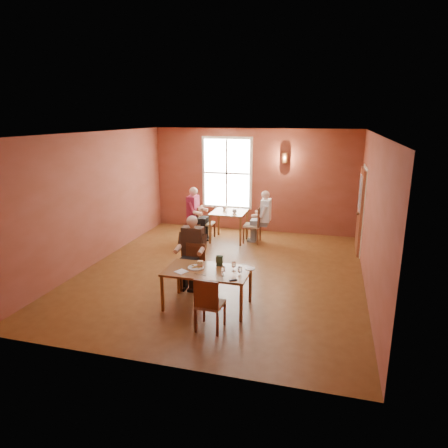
% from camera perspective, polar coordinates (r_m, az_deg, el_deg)
% --- Properties ---
extents(ground, '(6.00, 7.00, 0.01)m').
position_cam_1_polar(ground, '(8.88, -0.34, -6.88)').
color(ground, brown).
rests_on(ground, ground).
extents(wall_back, '(6.00, 0.04, 3.00)m').
position_cam_1_polar(wall_back, '(11.78, 4.24, 6.19)').
color(wall_back, brown).
rests_on(wall_back, ground).
extents(wall_front, '(6.00, 0.04, 3.00)m').
position_cam_1_polar(wall_front, '(5.28, -10.66, -5.47)').
color(wall_front, brown).
rests_on(wall_front, ground).
extents(wall_left, '(0.04, 7.00, 3.00)m').
position_cam_1_polar(wall_left, '(9.66, -17.80, 3.50)').
color(wall_left, brown).
rests_on(wall_left, ground).
extents(wall_right, '(0.04, 7.00, 3.00)m').
position_cam_1_polar(wall_right, '(8.17, 20.35, 1.24)').
color(wall_right, brown).
rests_on(wall_right, ground).
extents(ceiling, '(6.00, 7.00, 0.04)m').
position_cam_1_polar(ceiling, '(8.23, -0.37, 12.85)').
color(ceiling, white).
rests_on(ceiling, wall_back).
extents(window, '(1.36, 0.10, 1.96)m').
position_cam_1_polar(window, '(11.88, 0.40, 7.28)').
color(window, white).
rests_on(window, wall_back).
extents(door, '(0.12, 1.04, 2.10)m').
position_cam_1_polar(door, '(10.50, 18.83, 1.80)').
color(door, maroon).
rests_on(door, ground).
extents(wall_sconce, '(0.16, 0.16, 0.28)m').
position_cam_1_polar(wall_sconce, '(11.46, 8.69, 9.33)').
color(wall_sconce, brown).
rests_on(wall_sconce, wall_back).
extents(main_table, '(1.49, 0.84, 0.70)m').
position_cam_1_polar(main_table, '(7.24, -2.39, -9.18)').
color(main_table, brown).
rests_on(main_table, ground).
extents(chair_diner_main, '(0.40, 0.40, 0.90)m').
position_cam_1_polar(chair_diner_main, '(7.92, -4.45, -6.24)').
color(chair_diner_main, brown).
rests_on(chair_diner_main, ground).
extents(diner_main, '(0.55, 0.55, 1.39)m').
position_cam_1_polar(diner_main, '(7.81, -4.56, -4.65)').
color(diner_main, '#3E291C').
rests_on(diner_main, ground).
extents(chair_empty, '(0.42, 0.42, 0.91)m').
position_cam_1_polar(chair_empty, '(6.49, -1.97, -11.20)').
color(chair_empty, '#3B2214').
rests_on(chair_empty, ground).
extents(plate_food, '(0.35, 0.35, 0.04)m').
position_cam_1_polar(plate_food, '(7.20, -4.05, -6.17)').
color(plate_food, silver).
rests_on(plate_food, main_table).
extents(sandwich, '(0.10, 0.10, 0.11)m').
position_cam_1_polar(sandwich, '(7.20, -3.41, -5.83)').
color(sandwich, tan).
rests_on(sandwich, main_table).
extents(goblet_a, '(0.09, 0.09, 0.18)m').
position_cam_1_polar(goblet_a, '(7.03, 1.41, -6.05)').
color(goblet_a, white).
rests_on(goblet_a, main_table).
extents(goblet_b, '(0.09, 0.09, 0.18)m').
position_cam_1_polar(goblet_b, '(6.81, 2.29, -6.77)').
color(goblet_b, white).
rests_on(goblet_b, main_table).
extents(goblet_c, '(0.09, 0.09, 0.19)m').
position_cam_1_polar(goblet_c, '(6.82, -0.15, -6.72)').
color(goblet_c, white).
rests_on(goblet_c, main_table).
extents(menu_stand, '(0.13, 0.07, 0.20)m').
position_cam_1_polar(menu_stand, '(7.24, -0.66, -5.30)').
color(menu_stand, '#27412B').
rests_on(menu_stand, main_table).
extents(knife, '(0.21, 0.05, 0.00)m').
position_cam_1_polar(knife, '(6.92, -3.49, -7.23)').
color(knife, silver).
rests_on(knife, main_table).
extents(napkin, '(0.25, 0.25, 0.01)m').
position_cam_1_polar(napkin, '(7.07, -6.12, -6.77)').
color(napkin, white).
rests_on(napkin, main_table).
extents(side_plate, '(0.19, 0.19, 0.01)m').
position_cam_1_polar(side_plate, '(7.17, 3.74, -6.37)').
color(side_plate, white).
rests_on(side_plate, main_table).
extents(sunglasses, '(0.13, 0.10, 0.02)m').
position_cam_1_polar(sunglasses, '(6.67, 1.34, -8.01)').
color(sunglasses, black).
rests_on(sunglasses, main_table).
extents(second_table, '(0.92, 0.92, 0.81)m').
position_cam_1_polar(second_table, '(10.98, 0.72, -0.28)').
color(second_table, brown).
rests_on(second_table, ground).
extents(chair_diner_white, '(0.43, 0.43, 0.98)m').
position_cam_1_polar(chair_diner_white, '(10.82, 4.06, -0.09)').
color(chair_diner_white, '#3F2212').
rests_on(chair_diner_white, ground).
extents(diner_white, '(0.55, 0.55, 1.37)m').
position_cam_1_polar(diner_white, '(10.77, 4.23, 0.91)').
color(diner_white, white).
rests_on(diner_white, ground).
extents(chair_diner_maroon, '(0.40, 0.40, 0.91)m').
position_cam_1_polar(chair_diner_maroon, '(11.15, -2.51, 0.20)').
color(chair_diner_maroon, '#592A17').
rests_on(chair_diner_maroon, ground).
extents(diner_maroon, '(0.56, 0.56, 1.41)m').
position_cam_1_polar(diner_maroon, '(11.09, -2.68, 1.45)').
color(diner_maroon, '#5B1214').
rests_on(diner_maroon, ground).
extents(cup_a, '(0.14, 0.14, 0.09)m').
position_cam_1_polar(cup_a, '(10.71, 1.51, 1.81)').
color(cup_a, silver).
rests_on(cup_a, second_table).
extents(cup_b, '(0.13, 0.13, 0.10)m').
position_cam_1_polar(cup_b, '(11.05, 0.04, 2.23)').
color(cup_b, silver).
rests_on(cup_b, second_table).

